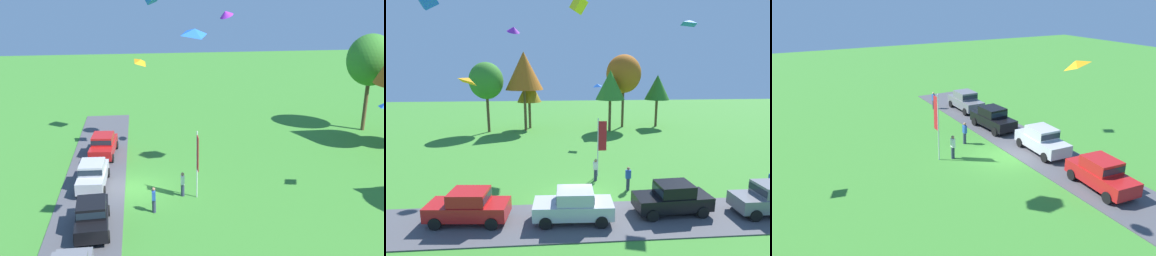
{
  "view_description": "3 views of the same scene",
  "coord_description": "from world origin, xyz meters",
  "views": [
    {
      "loc": [
        28.61,
        0.54,
        13.95
      ],
      "look_at": [
        2.78,
        3.57,
        5.28
      ],
      "focal_mm": 42.0,
      "sensor_mm": 36.0,
      "label": 1
    },
    {
      "loc": [
        -1.66,
        -18.44,
        8.5
      ],
      "look_at": [
        0.26,
        5.82,
        3.58
      ],
      "focal_mm": 28.0,
      "sensor_mm": 36.0,
      "label": 2
    },
    {
      "loc": [
        -20.04,
        13.57,
        10.93
      ],
      "look_at": [
        -0.84,
        3.4,
        3.03
      ],
      "focal_mm": 35.0,
      "sensor_mm": 36.0,
      "label": 3
    }
  ],
  "objects": [
    {
      "name": "ground_plane",
      "position": [
        0.0,
        0.0,
        0.0
      ],
      "size": [
        120.0,
        120.0,
        0.0
      ],
      "primitive_type": "plane",
      "color": "#3D842D"
    },
    {
      "name": "pavement_strip",
      "position": [
        0.0,
        -3.0,
        0.03
      ],
      "size": [
        36.0,
        4.4,
        0.06
      ],
      "primitive_type": "cube",
      "color": "#4C4C51",
      "rests_on": "ground"
    },
    {
      "name": "car_sedan_near_entrance",
      "position": [
        -6.47,
        -2.67,
        1.04
      ],
      "size": [
        4.52,
        2.22,
        1.84
      ],
      "color": "red",
      "rests_on": "ground"
    },
    {
      "name": "car_sedan_by_flagpole",
      "position": [
        -0.67,
        -3.0,
        1.04
      ],
      "size": [
        4.47,
        2.09,
        1.84
      ],
      "color": "#B7B7BC",
      "rests_on": "ground"
    },
    {
      "name": "car_sedan_mid_row",
      "position": [
        5.17,
        -2.51,
        1.04
      ],
      "size": [
        4.5,
        2.16,
        1.84
      ],
      "color": "black",
      "rests_on": "ground"
    },
    {
      "name": "person_beside_suv",
      "position": [
        3.42,
        1.09,
        0.88
      ],
      "size": [
        0.36,
        0.24,
        1.71
      ],
      "color": "#2D334C",
      "rests_on": "ground"
    },
    {
      "name": "person_watching_sky",
      "position": [
        1.39,
        3.1,
        0.88
      ],
      "size": [
        0.36,
        0.24,
        1.71
      ],
      "color": "#2D334C",
      "rests_on": "ground"
    },
    {
      "name": "tree_lone_near",
      "position": [
        -10.48,
        21.8,
        6.79
      ],
      "size": [
        4.37,
        4.37,
        9.22
      ],
      "color": "brown",
      "rests_on": "ground"
    },
    {
      "name": "flag_banner",
      "position": [
        1.91,
        4.03,
        2.97
      ],
      "size": [
        0.71,
        0.08,
        4.69
      ],
      "color": "silver",
      "rests_on": "ground"
    },
    {
      "name": "kite_delta_low_drifter",
      "position": [
        -4.85,
        6.98,
        11.51
      ],
      "size": [
        1.42,
        1.46,
        0.79
      ],
      "primitive_type": "cone",
      "rotation": [
        0.41,
        0.0,
        0.46
      ],
      "color": "purple"
    },
    {
      "name": "kite_diamond_trailing_tail",
      "position": [
        -6.88,
        0.63,
        7.75
      ],
      "size": [
        1.31,
        1.31,
        0.64
      ],
      "primitive_type": "pyramid",
      "rotation": [
        0.39,
        0.0,
        2.36
      ],
      "color": "orange"
    },
    {
      "name": "kite_diamond_mid_center",
      "position": [
        7.97,
        3.09,
        11.64
      ],
      "size": [
        1.29,
        1.36,
        0.5
      ],
      "primitive_type": "pyramid",
      "rotation": [
        -0.25,
        0.0,
        5.19
      ],
      "color": "blue"
    }
  ]
}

